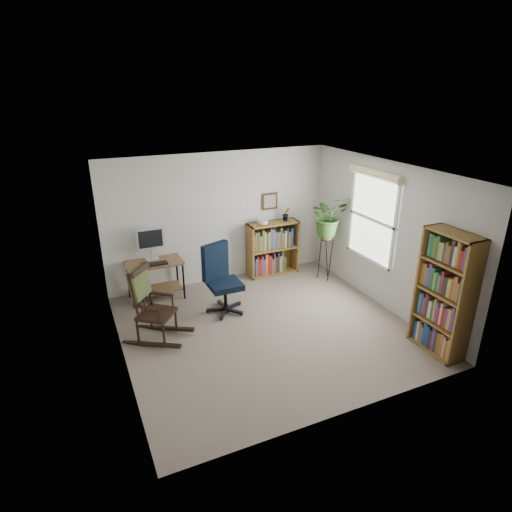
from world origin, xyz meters
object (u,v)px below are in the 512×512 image
low_bookshelf (273,248)px  tall_bookshelf (444,294)px  rocking_chair (156,304)px  office_chair (225,280)px  desk (156,280)px

low_bookshelf → tall_bookshelf: tall_bookshelf is taller
rocking_chair → low_bookshelf: rocking_chair is taller
office_chair → tall_bookshelf: tall_bookshelf is taller
office_chair → rocking_chair: bearing=176.3°
office_chair → low_bookshelf: office_chair is taller
rocking_chair → low_bookshelf: bearing=-21.5°
desk → tall_bookshelf: (3.23, -3.17, 0.53)m
desk → rocking_chair: 1.34m
rocking_chair → low_bookshelf: (2.56, 1.42, -0.04)m
desk → tall_bookshelf: bearing=-44.5°
office_chair → tall_bookshelf: bearing=-64.2°
rocking_chair → low_bookshelf: size_ratio=1.09×
desk → office_chair: 1.34m
low_bookshelf → office_chair: bearing=-142.3°
rocking_chair → tall_bookshelf: (3.49, -1.87, 0.30)m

